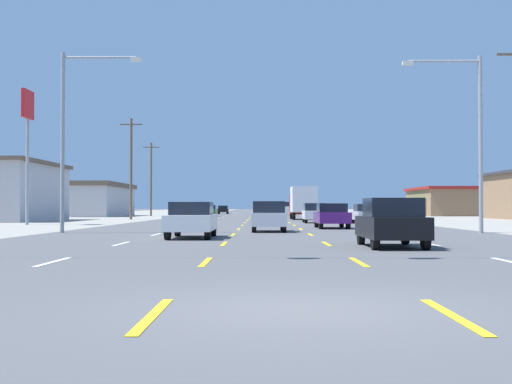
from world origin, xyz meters
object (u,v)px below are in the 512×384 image
Objects in this scene: hatchback_inner_right_farther at (314,213)px; sedan_far_left_distant_a at (210,211)px; sedan_far_left_distant_c at (223,210)px; hatchback_center_turn_mid at (269,216)px; suv_inner_right_distant_b at (287,208)px; streetlight_right_row_0 at (472,129)px; sedan_inner_left_near at (192,219)px; sedan_inner_right_midfar at (332,215)px; hatchback_inner_right_nearest at (391,222)px; sedan_far_right_far at (366,214)px; streetlight_left_row_0 at (71,127)px; pole_sign_left_row_1 at (28,123)px; box_truck_inner_right_farthest at (303,201)px.

sedan_far_left_distant_a is (-10.89, 34.69, -0.03)m from hatchback_inner_right_farther.
hatchback_center_turn_mid is at bearing -85.15° from sedan_far_left_distant_c.
streetlight_right_row_0 is at bearing -84.89° from suv_inner_right_distant_b.
sedan_far_left_distant_a is (-3.89, 60.01, 0.00)m from sedan_inner_left_near.
sedan_far_left_distant_a is at bearing -125.35° from suv_inner_right_distant_b.
hatchback_inner_right_farther is at bearing 89.90° from sedan_inner_right_midfar.
hatchback_inner_right_nearest is 1.00× the size of hatchback_inner_right_farther.
sedan_far_right_far is 0.92× the size of suv_inner_right_distant_b.
streetlight_right_row_0 reaches higher than sedan_inner_left_near.
hatchback_inner_right_nearest is at bearing -118.24° from streetlight_right_row_0.
streetlight_right_row_0 is (19.47, 0.00, -0.12)m from streetlight_left_row_0.
streetlight_right_row_0 is at bearing 0.00° from streetlight_left_row_0.
sedan_far_left_distant_a is 0.48× the size of pole_sign_left_row_1.
sedan_inner_left_near is 1.00× the size of sedan_far_right_far.
streetlight_right_row_0 reaches higher than sedan_far_left_distant_c.
sedan_inner_right_midfar is at bearing 89.80° from hatchback_inner_right_nearest.
sedan_far_left_distant_a is (-10.86, 47.74, 0.00)m from sedan_inner_right_midfar.
hatchback_inner_right_nearest is at bearing -40.55° from streetlight_left_row_0.
streetlight_left_row_0 reaches higher than sedan_far_right_far.
streetlight_right_row_0 is (6.13, 11.41, 4.23)m from hatchback_inner_right_nearest.
box_truck_inner_right_farthest is at bearing 68.54° from streetlight_left_row_0.
sedan_far_right_far is at bearing 5.20° from pole_sign_left_row_1.
sedan_inner_left_near and sedan_far_right_far have the same top height.
sedan_far_left_distant_a is at bearing 107.42° from hatchback_inner_right_farther.
pole_sign_left_row_1 reaches higher than box_truck_inner_right_farthest.
sedan_inner_right_midfar is 62.81m from suv_inner_right_distant_b.
suv_inner_right_distant_b reaches higher than sedan_far_right_far.
box_truck_inner_right_farthest is at bearing -89.70° from suv_inner_right_distant_b.
hatchback_center_turn_mid is 6.57m from sedan_inner_right_midfar.
pole_sign_left_row_1 is at bearing 124.78° from sedan_inner_left_near.
sedan_far_left_distant_c is at bearing 126.07° from suv_inner_right_distant_b.
hatchback_inner_right_nearest is 18.08m from streetlight_left_row_0.
streetlight_left_row_0 reaches higher than sedan_far_left_distant_c.
streetlight_left_row_0 is at bearing -170.32° from hatchback_center_turn_mid.
hatchback_inner_right_nearest is 13.57m from hatchback_center_turn_mid.
suv_inner_right_distant_b is at bearing 90.16° from sedan_inner_right_midfar.
sedan_far_left_distant_a is (-10.87, 20.64, -1.08)m from box_truck_inner_right_farthest.
sedan_far_right_far is at bearing 69.57° from sedan_inner_right_midfar.
box_truck_inner_right_farthest is 29.05m from pole_sign_left_row_1.
streetlight_right_row_0 is (6.04, -20.08, 4.23)m from hatchback_inner_right_farther.
streetlight_left_row_0 is at bearing 180.00° from streetlight_right_row_0.
sedan_far_right_far is 69.40m from sedan_far_left_distant_c.
sedan_inner_right_midfar is 1.00× the size of sedan_far_right_far.
hatchback_inner_right_farther is at bearing -89.77° from suv_inner_right_distant_b.
streetlight_left_row_0 is at bearing -135.75° from sedan_far_right_far.
hatchback_inner_right_nearest is 81.25m from suv_inner_right_distant_b.
sedan_inner_right_midfar is 1.00× the size of sedan_far_left_distant_c.
sedan_far_left_distant_a is 0.52× the size of streetlight_right_row_0.
sedan_inner_left_near is 26.27m from hatchback_inner_right_farther.
sedan_far_left_distant_c is (-10.81, 64.32, -0.03)m from hatchback_inner_right_farther.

